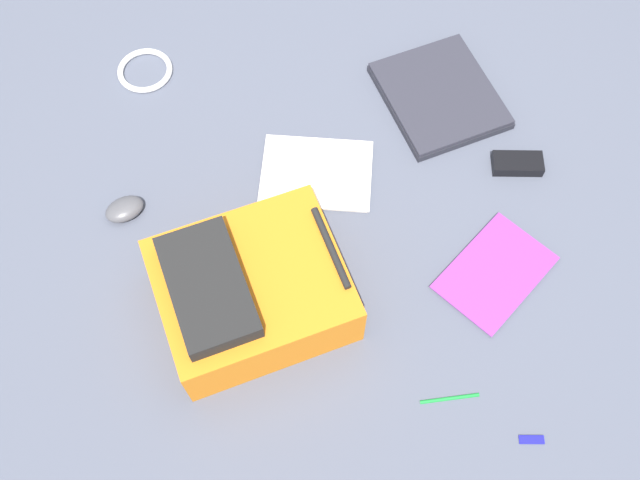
# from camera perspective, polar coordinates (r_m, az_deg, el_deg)

# --- Properties ---
(ground_plane) EXTENTS (3.74, 3.74, 0.00)m
(ground_plane) POSITION_cam_1_polar(r_m,az_deg,el_deg) (1.78, -0.10, 0.42)
(ground_plane) COLOR #4C5160
(backpack) EXTENTS (0.44, 0.48, 0.20)m
(backpack) POSITION_cam_1_polar(r_m,az_deg,el_deg) (1.63, -5.54, -3.95)
(backpack) COLOR orange
(backpack) RESTS_ON ground_plane
(laptop) EXTENTS (0.39, 0.36, 0.03)m
(laptop) POSITION_cam_1_polar(r_m,az_deg,el_deg) (2.01, 9.30, 11.08)
(laptop) COLOR #24242C
(laptop) RESTS_ON ground_plane
(book_comic) EXTENTS (0.32, 0.32, 0.01)m
(book_comic) POSITION_cam_1_polar(r_m,az_deg,el_deg) (1.78, 13.49, -2.51)
(book_comic) COLOR silver
(book_comic) RESTS_ON ground_plane
(book_manual) EXTENTS (0.25, 0.31, 0.01)m
(book_manual) POSITION_cam_1_polar(r_m,az_deg,el_deg) (1.86, -0.28, 5.23)
(book_manual) COLOR silver
(book_manual) RESTS_ON ground_plane
(computer_mouse) EXTENTS (0.10, 0.12, 0.04)m
(computer_mouse) POSITION_cam_1_polar(r_m,az_deg,el_deg) (1.85, -15.01, 2.34)
(computer_mouse) COLOR #4C4C51
(computer_mouse) RESTS_ON ground_plane
(cable_coil) EXTENTS (0.15, 0.15, 0.02)m
(cable_coil) POSITION_cam_1_polar(r_m,az_deg,el_deg) (2.10, -13.50, 12.74)
(cable_coil) COLOR silver
(cable_coil) RESTS_ON ground_plane
(power_brick) EXTENTS (0.07, 0.13, 0.03)m
(power_brick) POSITION_cam_1_polar(r_m,az_deg,el_deg) (1.93, 15.15, 5.78)
(power_brick) COLOR black
(power_brick) RESTS_ON ground_plane
(pen_black) EXTENTS (0.02, 0.13, 0.01)m
(pen_black) POSITION_cam_1_polar(r_m,az_deg,el_deg) (1.66, 10.10, -12.05)
(pen_black) COLOR #198C33
(pen_black) RESTS_ON ground_plane
(usb_stick) EXTENTS (0.02, 0.06, 0.01)m
(usb_stick) POSITION_cam_1_polar(r_m,az_deg,el_deg) (1.67, 16.19, -14.72)
(usb_stick) COLOR #191999
(usb_stick) RESTS_ON ground_plane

